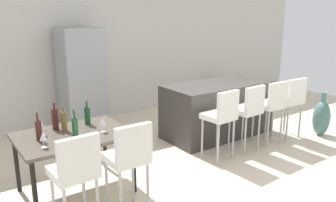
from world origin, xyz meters
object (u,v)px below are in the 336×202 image
at_px(wine_glass_middle, 103,122).
at_px(bar_chair_middle, 248,108).
at_px(wine_bottle_end, 39,130).
at_px(potted_plant, 222,87).
at_px(wine_bottle_right, 64,121).
at_px(floor_vase, 321,118).
at_px(kitchen_island, 218,109).
at_px(wine_glass_inner, 43,136).
at_px(bar_chair_right, 272,103).
at_px(wine_glass_left, 42,125).
at_px(dining_chair_far, 129,155).
at_px(wine_bottle_corner, 55,119).
at_px(dining_table, 73,139).
at_px(dining_chair_near, 75,169).
at_px(wine_bottle_far, 75,128).
at_px(refrigerator, 81,79).
at_px(wine_bottle_near, 87,115).
at_px(bar_chair_far, 291,98).
at_px(bar_chair_left, 222,114).

bearing_deg(wine_glass_middle, bar_chair_middle, -4.10).
bearing_deg(wine_bottle_end, potted_plant, 24.26).
height_order(wine_bottle_right, floor_vase, wine_bottle_right).
height_order(kitchen_island, wine_glass_inner, kitchen_island).
bearing_deg(bar_chair_right, kitchen_island, 115.30).
bearing_deg(bar_chair_right, wine_glass_left, 172.32).
height_order(bar_chair_middle, dining_chair_far, same).
bearing_deg(wine_glass_inner, wine_bottle_end, 85.07).
height_order(wine_bottle_corner, wine_glass_inner, wine_bottle_corner).
bearing_deg(wine_bottle_end, dining_table, -2.42).
height_order(kitchen_island, dining_chair_near, dining_chair_near).
bearing_deg(potted_plant, wine_bottle_corner, -157.18).
bearing_deg(wine_bottle_corner, dining_table, -67.34).
relative_size(bar_chair_middle, dining_chair_far, 1.00).
relative_size(wine_bottle_far, refrigerator, 0.19).
height_order(wine_glass_left, wine_glass_inner, same).
height_order(bar_chair_right, dining_chair_near, same).
relative_size(wine_bottle_right, wine_glass_middle, 1.75).
height_order(kitchen_island, potted_plant, kitchen_island).
relative_size(kitchen_island, dining_chair_far, 1.81).
distance_m(bar_chair_right, potted_plant, 2.88).
distance_m(bar_chair_right, wine_bottle_right, 3.24).
xyz_separation_m(kitchen_island, wine_glass_middle, (-2.46, -0.66, 0.40)).
xyz_separation_m(dining_table, dining_chair_far, (0.28, -0.83, 0.03)).
height_order(kitchen_island, wine_glass_left, kitchen_island).
distance_m(bar_chair_middle, wine_glass_inner, 3.02).
distance_m(wine_bottle_near, refrigerator, 2.11).
distance_m(kitchen_island, bar_chair_right, 0.95).
bearing_deg(wine_glass_middle, wine_glass_left, 153.86).
bearing_deg(wine_bottle_near, bar_chair_right, -10.72).
xyz_separation_m(bar_chair_right, wine_glass_left, (-3.46, 0.47, 0.17)).
bearing_deg(dining_chair_far, wine_bottle_corner, 109.86).
height_order(bar_chair_far, wine_glass_middle, bar_chair_far).
bearing_deg(wine_bottle_near, wine_glass_middle, -84.89).
relative_size(wine_glass_left, refrigerator, 0.09).
distance_m(bar_chair_left, dining_table, 2.10).
xyz_separation_m(bar_chair_left, bar_chair_right, (1.09, -0.00, 0.00)).
distance_m(dining_chair_far, wine_glass_inner, 0.92).
bearing_deg(wine_bottle_end, refrigerator, 58.49).
bearing_deg(dining_chair_far, refrigerator, 77.20).
bearing_deg(potted_plant, wine_bottle_right, -155.75).
height_order(wine_bottle_end, potted_plant, wine_bottle_end).
bearing_deg(dining_chair_far, kitchen_island, 28.47).
bearing_deg(bar_chair_far, bar_chair_right, -179.99).
relative_size(kitchen_island, dining_chair_near, 1.81).
relative_size(dining_table, wine_glass_middle, 7.26).
distance_m(kitchen_island, wine_glass_middle, 2.58).
height_order(wine_bottle_end, wine_glass_left, wine_bottle_end).
bearing_deg(refrigerator, bar_chair_middle, -56.96).
bearing_deg(wine_bottle_far, wine_glass_inner, -175.51).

